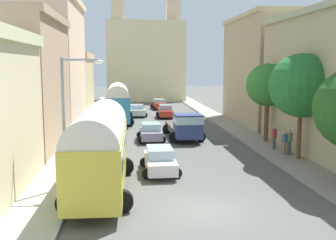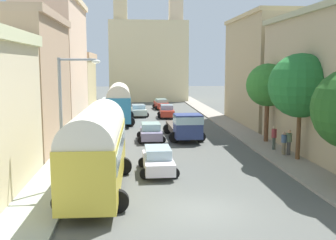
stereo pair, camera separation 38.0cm
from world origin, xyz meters
The scene contains 23 objects.
ground_plane centered at (0.00, 27.00, 0.00)m, with size 154.00×154.00×0.00m, color #4E504C.
sidewalk_left centered at (-7.25, 27.00, 0.07)m, with size 2.50×70.00×0.14m, color #969F92.
sidewalk_right centered at (7.25, 27.00, 0.07)m, with size 2.50×70.00×0.14m, color gray.
building_left_1 centered at (-11.00, 14.43, 5.06)m, with size 5.51×11.56×10.06m.
building_left_2 centered at (-11.18, 27.74, 6.67)m, with size 5.89×14.13×13.30m.
building_left_3 centered at (-10.88, 40.98, 4.01)m, with size 5.25×11.85×7.95m.
building_right_1 centered at (11.04, 10.58, 5.04)m, with size 5.59×14.06×10.05m.
building_right_2 centered at (10.53, 25.40, 5.76)m, with size 4.47×13.64×11.48m.
distant_church centered at (0.00, 55.29, 7.48)m, with size 13.52×7.55×21.22m.
parked_bus_0 centered at (-4.74, 3.16, 2.37)m, with size 3.43×9.73×4.28m.
parked_bus_1 centered at (-4.39, 27.24, 2.37)m, with size 3.44×9.02×4.28m.
cargo_truck_0 centered at (1.48, 16.75, 1.23)m, with size 3.18×7.54×2.37m.
car_0 centered at (1.20, 31.31, 0.78)m, with size 2.30×4.07×1.57m.
car_1 centered at (1.23, 40.84, 0.75)m, with size 2.43×4.50×1.47m.
car_2 centered at (-1.49, 6.44, 0.76)m, with size 2.29×4.32×1.51m.
car_3 centered at (-1.43, 16.52, 0.75)m, with size 2.34×3.93×1.50m.
car_4 centered at (-2.18, 32.93, 0.74)m, with size 2.54×4.22×1.45m.
pedestrian_0 centered at (7.40, 11.56, 1.06)m, with size 0.38×0.38×1.86m.
pedestrian_2 centered at (7.80, 9.73, 1.07)m, with size 0.56×0.56×1.89m.
pedestrian_4 centered at (7.48, 9.80, 0.99)m, with size 0.50×0.50×1.74m.
streetlamp_near centered at (-6.21, 3.51, 4.02)m, with size 2.08×0.28×6.67m.
roadside_tree_1 centered at (7.90, 8.44, 4.99)m, with size 4.17×4.17×7.08m.
roadside_tree_2 centered at (7.90, 14.75, 4.69)m, with size 3.45×3.45×6.45m.
Camera 1 is at (-3.35, -16.60, 6.31)m, focal length 42.91 mm.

